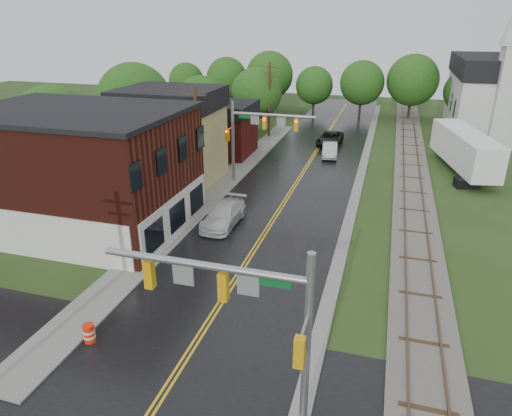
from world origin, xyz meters
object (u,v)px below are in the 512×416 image
at_px(brick_building, 80,170).
at_px(suv_dark, 330,139).
at_px(tree_left_c, 202,103).
at_px(traffic_signal_near, 245,304).
at_px(tree_left_e, 257,95).
at_px(semi_trailer, 464,149).
at_px(construction_barrel, 89,333).
at_px(utility_pole_c, 269,99).
at_px(tree_left_a, 55,128).
at_px(utility_pole_b, 197,143).
at_px(tree_left_b, 136,102).
at_px(church, 499,87).
at_px(sedan_silver, 330,150).
at_px(pickup_white, 224,215).

distance_m(brick_building, suv_dark, 30.62).
bearing_deg(tree_left_c, brick_building, -86.86).
relative_size(traffic_signal_near, tree_left_e, 0.90).
height_order(semi_trailer, construction_barrel, semi_trailer).
xyz_separation_m(traffic_signal_near, suv_dark, (-2.45, 40.27, -4.22)).
relative_size(utility_pole_c, tree_left_a, 1.04).
distance_m(traffic_signal_near, utility_pole_b, 22.49).
relative_size(tree_left_a, tree_left_e, 1.06).
relative_size(utility_pole_b, semi_trailer, 0.71).
height_order(traffic_signal_near, tree_left_c, tree_left_c).
bearing_deg(tree_left_b, construction_barrel, -64.71).
height_order(church, tree_left_b, church).
relative_size(sedan_silver, semi_trailer, 0.35).
height_order(tree_left_e, sedan_silver, tree_left_e).
height_order(tree_left_b, suv_dark, tree_left_b).
distance_m(tree_left_b, pickup_white, 20.91).
xyz_separation_m(brick_building, construction_barrel, (7.82, -11.00, -3.69)).
distance_m(brick_building, construction_barrel, 13.99).
bearing_deg(suv_dark, utility_pole_b, -107.57).
relative_size(utility_pole_b, construction_barrel, 9.74).
height_order(pickup_white, construction_barrel, pickup_white).
bearing_deg(tree_left_a, traffic_signal_near, -40.47).
relative_size(traffic_signal_near, suv_dark, 1.37).
distance_m(traffic_signal_near, tree_left_a, 30.66).
xyz_separation_m(tree_left_c, suv_dark, (14.87, 2.38, -3.77)).
bearing_deg(tree_left_c, church, 22.24).
distance_m(pickup_white, semi_trailer, 25.22).
bearing_deg(traffic_signal_near, semi_trailer, 71.82).
xyz_separation_m(utility_pole_b, tree_left_a, (-13.05, -0.10, 0.39)).
distance_m(tree_left_c, suv_dark, 15.52).
height_order(church, tree_left_c, church).
height_order(utility_pole_b, tree_left_b, tree_left_b).
bearing_deg(utility_pole_c, sedan_silver, -38.00).
relative_size(traffic_signal_near, sedan_silver, 1.67).
relative_size(tree_left_b, suv_dark, 1.80).
height_order(sedan_silver, pickup_white, pickup_white).
height_order(tree_left_b, tree_left_c, tree_left_b).
bearing_deg(traffic_signal_near, tree_left_b, 125.49).
bearing_deg(brick_building, pickup_white, 16.92).
bearing_deg(semi_trailer, tree_left_a, -158.15).
bearing_deg(suv_dark, tree_left_e, 163.36).
bearing_deg(sedan_silver, brick_building, -129.29).
distance_m(utility_pole_c, tree_left_c, 8.16).
bearing_deg(tree_left_e, suv_dark, -20.17).
bearing_deg(church, pickup_white, -122.86).
relative_size(church, tree_left_b, 2.06).
distance_m(suv_dark, semi_trailer, 15.11).
bearing_deg(semi_trailer, tree_left_e, 156.41).
bearing_deg(tree_left_b, utility_pole_b, -41.86).
height_order(utility_pole_b, tree_left_a, utility_pole_b).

